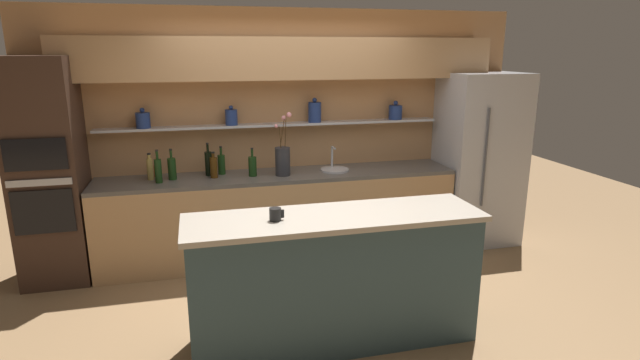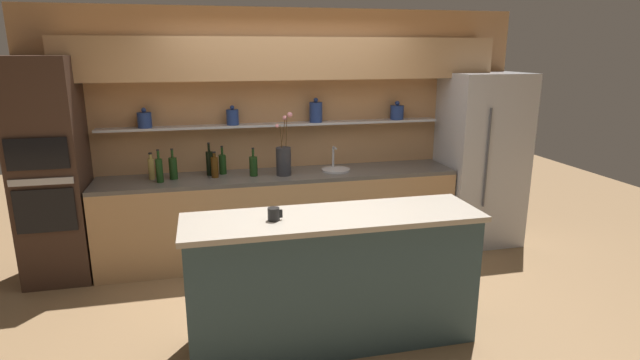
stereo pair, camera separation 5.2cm
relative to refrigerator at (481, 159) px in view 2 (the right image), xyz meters
name	(u,v)px [view 2 (the right image)]	position (x,y,z in m)	size (l,w,h in m)	color
ground_plane	(319,310)	(-2.18, -1.20, -0.97)	(12.00, 12.00, 0.00)	olive
back_wall_unit	(286,110)	(-2.18, 0.33, 0.58)	(5.20, 0.44, 2.60)	tan
back_counter_unit	(281,216)	(-2.30, 0.04, -0.51)	(3.71, 0.62, 0.92)	tan
island_counter	(333,279)	(-2.18, -1.67, -0.45)	(2.18, 0.61, 1.02)	#334C56
refrigerator	(481,159)	(0.00, 0.00, 0.00)	(0.85, 0.73, 1.93)	#B7B7BC
oven_tower	(51,172)	(-4.48, 0.04, 0.10)	(0.60, 0.64, 2.13)	#3D281E
flower_vase	(284,159)	(-2.27, -0.02, 0.12)	(0.18, 0.15, 0.65)	#2D2D33
sink_fixture	(336,168)	(-1.70, 0.05, -0.02)	(0.30, 0.30, 0.25)	#B7B7BC
bottle_wine_0	(210,163)	(-3.01, 0.15, 0.08)	(0.07, 0.07, 0.34)	black
bottle_spirit_1	(151,168)	(-3.58, 0.11, 0.07)	(0.06, 0.06, 0.27)	tan
bottle_wine_2	(223,164)	(-2.88, 0.18, 0.06)	(0.08, 0.08, 0.30)	#193814
bottle_sauce_3	(158,170)	(-3.53, 0.22, 0.02)	(0.05, 0.05, 0.17)	#9E4C0A
bottle_spirit_4	(215,167)	(-2.97, 0.04, 0.06)	(0.07, 0.07, 0.27)	#4C2D0C
bottle_wine_5	(173,168)	(-3.37, 0.07, 0.07)	(0.08, 0.08, 0.31)	#193814
bottle_wine_6	(253,166)	(-2.58, 0.02, 0.06)	(0.08, 0.08, 0.29)	#193814
bottle_wine_7	(159,170)	(-3.50, -0.03, 0.08)	(0.07, 0.07, 0.33)	#193814
coffee_mug	(274,214)	(-2.61, -1.69, 0.10)	(0.10, 0.08, 0.09)	black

